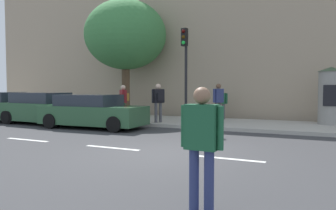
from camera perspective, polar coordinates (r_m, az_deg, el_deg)
The scene contains 15 objects.
ground_plane at distance 8.85m, azimuth -0.46°, elevation -8.36°, with size 80.00×80.00×0.00m, color #38383A.
sidewalk_curb at distance 15.38m, azimuth 10.92°, elevation -3.27°, with size 36.00×4.00×0.15m, color #B2ADA3.
lane_markings at distance 8.85m, azimuth -0.46°, elevation -8.34°, with size 25.80×0.16×0.01m.
building_backdrop at distance 20.43m, azimuth 14.59°, elevation 11.99°, with size 36.00×5.00×9.94m, color tan.
traffic_light at distance 14.16m, azimuth 2.99°, elevation 7.84°, with size 0.24×0.45×4.13m.
poster_column at distance 15.89m, azimuth 26.51°, elevation 1.53°, with size 1.11×1.11×2.51m.
street_tree at distance 18.82m, azimuth -7.43°, elevation 11.98°, with size 4.56×4.56×6.49m.
pedestrian_tallest at distance 4.59m, azimuth 5.89°, elevation -5.83°, with size 0.63×0.27×1.76m.
pedestrian_in_dark_shirt at distance 15.91m, azimuth -7.76°, elevation 1.00°, with size 0.54×0.54×1.73m.
pedestrian_with_backpack at distance 15.44m, azimuth 8.79°, elevation 1.05°, with size 0.43×0.61×1.80m.
pedestrian_with_bag at distance 14.98m, azimuth -1.68°, elevation 1.04°, with size 0.53×0.57×1.79m.
pedestrian_near_pole at distance 16.94m, azimuth 9.34°, elevation 0.60°, with size 0.61×0.26×1.54m.
parked_car_dark at distance 19.16m, azimuth -27.20°, elevation -0.36°, with size 4.26×2.12×1.52m.
parked_car_silver at distance 16.87m, azimuth -20.93°, elevation -0.61°, with size 4.62×2.12×1.52m.
parked_car_blue at distance 14.54m, azimuth -13.07°, elevation -1.15°, with size 4.65×2.11×1.45m.
Camera 1 is at (3.76, -7.82, 1.75)m, focal length 34.92 mm.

